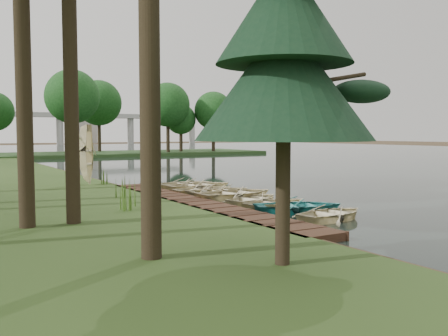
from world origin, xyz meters
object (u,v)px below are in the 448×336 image
rowboat_2 (277,201)px  pine_tree (284,43)px  rowboat_1 (299,204)px  rowboat_0 (333,211)px  stored_rowboat (89,179)px  boardwalk (195,205)px

rowboat_2 → pine_tree: size_ratio=0.39×
rowboat_1 → pine_tree: 9.66m
rowboat_0 → pine_tree: size_ratio=0.38×
rowboat_0 → stored_rowboat: stored_rowboat is taller
boardwalk → rowboat_2: (2.69, -2.09, 0.21)m
rowboat_1 → rowboat_2: bearing=21.9°
boardwalk → pine_tree: (-2.98, -9.81, 4.86)m
rowboat_0 → rowboat_1: bearing=-4.2°
rowboat_0 → rowboat_1: size_ratio=0.87×
rowboat_1 → stored_rowboat: stored_rowboat is taller
rowboat_0 → boardwalk: bearing=20.3°
rowboat_1 → stored_rowboat: bearing=42.6°
rowboat_1 → pine_tree: bearing=160.6°
rowboat_1 → rowboat_0: bearing=-154.1°
rowboat_2 → pine_tree: bearing=140.1°
rowboat_0 → rowboat_2: (-0.10, 3.14, 0.00)m
rowboat_2 → stored_rowboat: size_ratio=0.91×
boardwalk → pine_tree: 11.35m
boardwalk → rowboat_0: size_ratio=5.36×
boardwalk → rowboat_0: rowboat_0 is taller
rowboat_2 → pine_tree: 10.65m
rowboat_2 → pine_tree: pine_tree is taller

